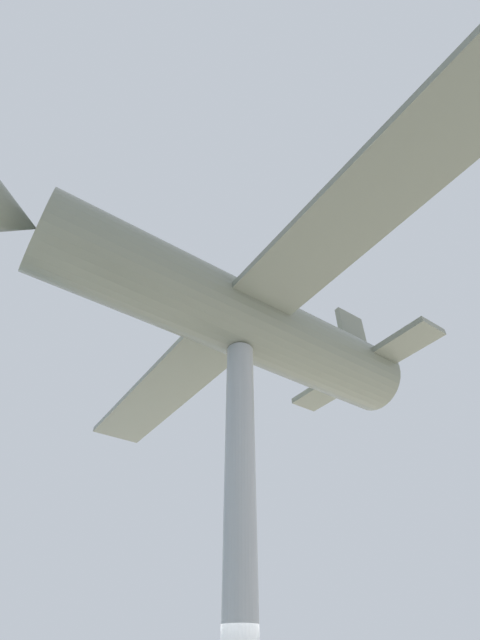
# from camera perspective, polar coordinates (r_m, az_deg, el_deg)

# --- Properties ---
(support_pylon_central) EXTENTS (0.62, 0.62, 7.97)m
(support_pylon_central) POSITION_cam_1_polar(r_m,az_deg,el_deg) (8.71, 0.00, -25.71)
(support_pylon_central) COLOR #999EA3
(support_pylon_central) RESTS_ON ground_plane
(suspended_airplane) EXTENTS (16.41, 12.08, 3.36)m
(suspended_airplane) POSITION_cam_1_polar(r_m,az_deg,el_deg) (10.92, -1.29, 0.64)
(suspended_airplane) COLOR slate
(suspended_airplane) RESTS_ON support_pylon_central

